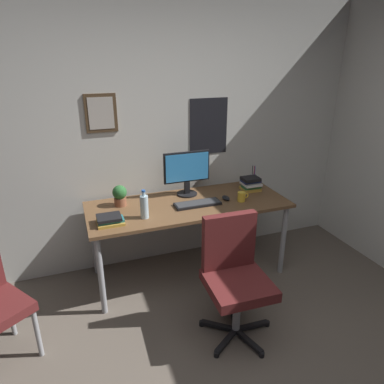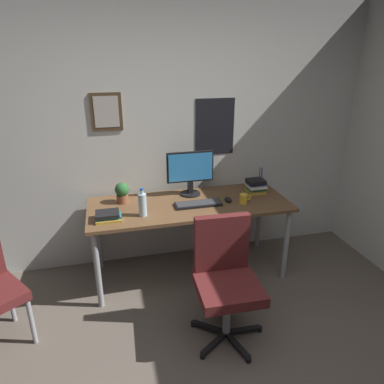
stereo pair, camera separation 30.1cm
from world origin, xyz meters
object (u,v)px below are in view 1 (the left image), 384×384
Objects in this scene: pen_cup at (253,178)px; book_stack_right at (251,184)px; keyboard at (198,204)px; water_bottle at (144,206)px; office_chair at (234,271)px; computer_mouse at (226,198)px; monitor at (187,171)px; potted_plant at (120,195)px; coffee_mug_near at (242,197)px; book_stack_left at (110,220)px.

pen_cup reaches higher than book_stack_right.
water_bottle is (-0.52, -0.10, 0.09)m from keyboard.
office_chair is 8.64× the size of computer_mouse.
office_chair is at bearing -89.37° from monitor.
potted_plant reaches higher than computer_mouse.
monitor is 0.65m from water_bottle.
office_chair reaches higher than coffee_mug_near.
computer_mouse is 0.55× the size of pen_cup.
water_bottle is 0.37m from potted_plant.
keyboard is 0.43m from coffee_mug_near.
pen_cup is 1.65m from book_stack_left.
water_bottle is at bearing -169.30° from keyboard.
monitor reaches higher than coffee_mug_near.
computer_mouse is at bearing 147.50° from coffee_mug_near.
book_stack_left is at bearing -173.00° from computer_mouse.
pen_cup is at bearing 19.43° from water_bottle.
water_bottle reaches higher than potted_plant.
book_stack_right is (1.31, -0.06, -0.04)m from potted_plant.
keyboard is at bearing 10.70° from water_bottle.
book_stack_right is (1.16, 0.27, -0.04)m from water_bottle.
pen_cup is at bearing 16.51° from book_stack_left.
keyboard is 0.67m from book_stack_right.
monitor reaches higher than water_bottle.
monitor is at bearing 36.58° from water_bottle.
computer_mouse is at bearing 8.54° from water_bottle.
pen_cup is (0.78, 0.08, -0.19)m from monitor.
potted_plant is at bearing -175.12° from pen_cup.
coffee_mug_near is at bearing -32.50° from computer_mouse.
office_chair is at bearing -56.09° from potted_plant.
keyboard is (0.01, -0.28, -0.23)m from monitor.
keyboard is at bearing 90.42° from office_chair.
potted_plant reaches higher than book_stack_right.
coffee_mug_near is (0.12, -0.08, 0.03)m from computer_mouse.
monitor is at bearing 139.94° from computer_mouse.
water_bottle reaches higher than office_chair.
potted_plant is (-0.68, 1.01, 0.34)m from office_chair.
coffee_mug_near is at bearing -133.95° from book_stack_right.
computer_mouse is at bearing 7.00° from book_stack_left.
pen_cup is (0.77, 1.13, 0.28)m from office_chair.
book_stack_right reaches higher than book_stack_left.
book_stack_left is at bearing -177.37° from coffee_mug_near.
computer_mouse is (0.29, 0.80, 0.25)m from office_chair.
book_stack_left is at bearing -163.49° from pen_cup.
pen_cup is (0.47, 0.33, 0.04)m from computer_mouse.
potted_plant is (-1.10, 0.29, 0.06)m from coffee_mug_near.
book_stack_right is at bearing 15.03° from keyboard.
water_bottle reaches higher than computer_mouse.
keyboard is 1.70× the size of water_bottle.
potted_plant is at bearing 165.20° from coffee_mug_near.
water_bottle is 1.19m from book_stack_right.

